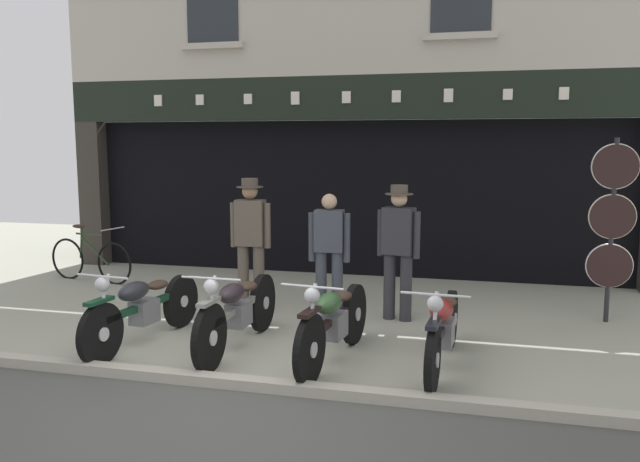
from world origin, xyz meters
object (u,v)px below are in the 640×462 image
at_px(motorcycle_center_right, 443,327).
at_px(tyre_sign_pole, 612,218).
at_px(advert_board_near, 221,170).
at_px(motorcycle_center_left, 238,310).
at_px(shopkeeper_center, 329,247).
at_px(salesman_right, 398,245).
at_px(salesman_left, 251,236).
at_px(motorcycle_center, 333,321).
at_px(motorcycle_left, 143,307).
at_px(leaning_bicycle, 90,259).

bearing_deg(motorcycle_center_right, tyre_sign_pole, -126.95).
bearing_deg(advert_board_near, tyre_sign_pole, -19.60).
xyz_separation_m(motorcycle_center_left, shopkeeper_center, (0.57, 1.86, 0.42)).
relative_size(motorcycle_center_left, salesman_right, 1.24).
relative_size(motorcycle_center_left, tyre_sign_pole, 0.93).
height_order(shopkeeper_center, salesman_right, salesman_right).
bearing_deg(salesman_left, salesman_right, 175.98).
bearing_deg(salesman_right, motorcycle_center, 88.98).
relative_size(motorcycle_left, salesman_right, 1.21).
distance_m(motorcycle_center_right, salesman_right, 1.86).
bearing_deg(leaning_bicycle, tyre_sign_pole, 96.98).
distance_m(salesman_left, shopkeeper_center, 1.07).
bearing_deg(motorcycle_center, shopkeeper_center, -68.53).
bearing_deg(salesman_left, advert_board_near, -61.39).
distance_m(shopkeeper_center, salesman_right, 0.99).
bearing_deg(shopkeeper_center, leaning_bicycle, -13.93).
xyz_separation_m(motorcycle_center_left, tyre_sign_pole, (4.08, 2.14, 0.87)).
xyz_separation_m(shopkeeper_center, advert_board_near, (-2.55, 2.43, 0.90)).
height_order(motorcycle_center, salesman_right, salesman_right).
bearing_deg(motorcycle_center_right, leaning_bicycle, -21.17).
relative_size(motorcycle_left, leaning_bicycle, 1.25).
relative_size(motorcycle_left, advert_board_near, 1.88).
relative_size(motorcycle_center_left, shopkeeper_center, 1.36).
bearing_deg(motorcycle_center_left, advert_board_near, -63.59).
distance_m(motorcycle_left, tyre_sign_pole, 5.69).
xyz_separation_m(motorcycle_center_right, salesman_right, (-0.66, 1.65, 0.54)).
bearing_deg(tyre_sign_pole, salesman_left, -174.40).
bearing_deg(salesman_right, motorcycle_left, 45.89).
relative_size(motorcycle_center_right, leaning_bicycle, 1.22).
distance_m(motorcycle_center_right, advert_board_near, 6.16).
height_order(salesman_left, tyre_sign_pole, tyre_sign_pole).
relative_size(motorcycle_center_right, salesman_left, 1.15).
distance_m(motorcycle_center, salesman_left, 2.47).
distance_m(motorcycle_center_left, motorcycle_center, 1.10).
xyz_separation_m(motorcycle_center_right, salesman_left, (-2.65, 1.74, 0.57)).
relative_size(shopkeeper_center, advert_board_near, 1.42).
bearing_deg(salesman_right, advert_board_near, -24.73).
xyz_separation_m(motorcycle_center_left, salesman_right, (1.52, 1.60, 0.52)).
distance_m(motorcycle_center_left, motorcycle_center_right, 2.18).
xyz_separation_m(advert_board_near, leaning_bicycle, (-1.62, -1.63, -1.39)).
height_order(motorcycle_center_left, salesman_left, salesman_left).
bearing_deg(leaning_bicycle, advert_board_near, 146.00).
bearing_deg(motorcycle_center_left, tyre_sign_pole, -150.67).
xyz_separation_m(motorcycle_center, advert_board_near, (-3.07, 4.44, 1.32)).
bearing_deg(shopkeeper_center, motorcycle_center_left, 69.80).
height_order(motorcycle_left, motorcycle_center_right, motorcycle_left).
distance_m(motorcycle_center_right, shopkeeper_center, 2.54).
bearing_deg(motorcycle_center, motorcycle_center_right, -168.06).
distance_m(motorcycle_left, motorcycle_center, 2.18).
relative_size(motorcycle_center, leaning_bicycle, 1.19).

